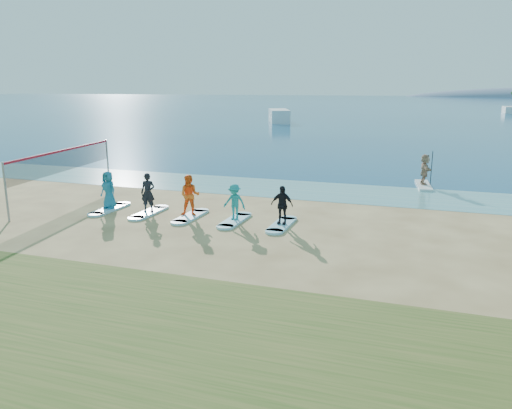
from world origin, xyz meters
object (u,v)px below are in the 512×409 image
(boat_offshore_b, at_px, (508,113))
(surfboard_3, at_px, (235,220))
(student_0, at_px, (108,190))
(student_3, at_px, (234,202))
(paddleboarder, at_px, (425,169))
(surfboard_2, at_px, (191,216))
(volleyball_net, at_px, (64,161))
(student_1, at_px, (148,193))
(student_4, at_px, (282,205))
(paddleboard, at_px, (423,185))
(student_2, at_px, (190,195))
(surfboard_4, at_px, (282,225))
(boat_offshore_a, at_px, (279,122))
(surfboard_0, at_px, (110,209))
(surfboard_1, at_px, (149,213))

(boat_offshore_b, relative_size, surfboard_3, 3.06)
(student_0, xyz_separation_m, student_3, (6.12, 0.00, -0.10))
(paddleboarder, xyz_separation_m, surfboard_2, (-9.36, -10.50, -0.92))
(volleyball_net, xyz_separation_m, student_1, (5.49, -1.38, -0.95))
(surfboard_2, bearing_deg, student_4, 0.00)
(paddleboard, relative_size, surfboard_3, 1.36)
(student_1, xyz_separation_m, student_2, (2.04, 0.00, 0.02))
(volleyball_net, height_order, paddleboard, volleyball_net)
(student_1, bearing_deg, surfboard_4, -11.52)
(surfboard_2, distance_m, student_4, 4.16)
(boat_offshore_a, height_order, student_3, student_3)
(boat_offshore_a, bearing_deg, student_2, -98.28)
(surfboard_0, relative_size, student_0, 1.30)
(paddleboard, relative_size, paddleboarder, 1.77)
(boat_offshore_b, xyz_separation_m, student_1, (-27.26, -101.22, 0.95))
(paddleboarder, bearing_deg, surfboard_1, 122.68)
(surfboard_3, bearing_deg, student_4, 0.00)
(surfboard_0, distance_m, student_3, 6.17)
(surfboard_3, bearing_deg, student_1, 180.00)
(surfboard_3, relative_size, surfboard_4, 1.00)
(boat_offshore_a, relative_size, surfboard_3, 3.84)
(volleyball_net, relative_size, boat_offshore_a, 1.06)
(surfboard_2, bearing_deg, student_2, 0.00)
(student_2, distance_m, student_4, 4.08)
(student_0, relative_size, surfboard_4, 0.77)
(surfboard_1, bearing_deg, paddleboard, 42.65)
(paddleboarder, height_order, surfboard_4, paddleboarder)
(paddleboard, distance_m, student_4, 11.79)
(surfboard_4, xyz_separation_m, student_4, (0.00, 0.00, 0.83))
(student_3, xyz_separation_m, surfboard_4, (2.04, 0.00, -0.79))
(student_2, bearing_deg, surfboard_1, 163.67)
(student_0, height_order, student_4, student_0)
(boat_offshore_a, xyz_separation_m, surfboard_4, (17.15, -57.60, 0.04))
(student_0, xyz_separation_m, student_2, (4.08, 0.00, 0.03))
(surfboard_4, bearing_deg, surfboard_1, 180.00)
(surfboard_0, bearing_deg, volleyball_net, 158.26)
(surfboard_0, bearing_deg, paddleboard, 38.01)
(boat_offshore_b, relative_size, student_1, 3.91)
(boat_offshore_a, bearing_deg, boat_offshore_b, 27.65)
(paddleboarder, bearing_deg, student_2, 128.31)
(student_3, height_order, surfboard_4, student_3)
(student_2, distance_m, surfboard_3, 2.24)
(paddleboard, relative_size, student_4, 1.92)
(surfboard_2, distance_m, student_3, 2.19)
(paddleboarder, height_order, surfboard_2, paddleboarder)
(volleyball_net, relative_size, surfboard_3, 4.08)
(volleyball_net, relative_size, surfboard_1, 4.08)
(surfboard_1, height_order, student_1, student_1)
(student_0, xyz_separation_m, student_4, (8.16, 0.00, -0.07))
(boat_offshore_a, height_order, student_4, student_4)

